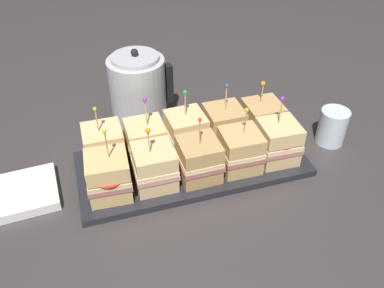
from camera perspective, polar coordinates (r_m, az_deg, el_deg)
The scene contains 15 objects.
ground_plane at distance 1.04m, azimuth 0.00°, elevation -3.19°, with size 6.00×6.00×0.00m, color #383333.
serving_platter at distance 1.03m, azimuth 0.00°, elevation -2.81°, with size 0.57×0.25×0.02m.
sandwich_front_far_left at distance 0.93m, azimuth -11.65°, elevation -4.45°, with size 0.10×0.10×0.18m.
sandwich_front_left at distance 0.94m, azimuth -5.28°, elevation -3.25°, with size 0.10×0.10×0.16m.
sandwich_front_center at distance 0.95m, azimuth 0.84°, elevation -2.22°, with size 0.10×0.10×0.17m.
sandwich_front_right at distance 0.99m, azimuth 6.77°, elevation -0.90°, with size 0.10×0.10×0.17m.
sandwich_front_far_right at distance 1.03m, azimuth 11.94°, elevation 0.29°, with size 0.10×0.10×0.18m.
sandwich_back_far_left at distance 1.01m, azimuth -12.23°, elevation -0.45°, with size 0.10×0.10×0.17m.
sandwich_back_left at distance 1.01m, azimuth -6.50°, elevation 0.37°, with size 0.10×0.10×0.18m.
sandwich_back_center at distance 1.03m, azimuth -0.74°, elevation 1.61°, with size 0.10×0.10×0.17m.
sandwich_back_right at distance 1.06m, azimuth 4.48°, elevation 2.52°, with size 0.10×0.10×0.18m.
sandwich_back_far_right at distance 1.10m, azimuth 9.79°, elevation 3.37°, with size 0.10×0.10×0.16m.
kettle_steel at distance 1.17m, azimuth -7.56°, elevation 7.65°, with size 0.18×0.16×0.22m.
drinking_glass at distance 1.16m, azimuth 19.10°, elevation 2.32°, with size 0.08×0.08×0.10m.
napkin_stack at distance 1.03m, azimuth -22.38°, elevation -6.34°, with size 0.16×0.16×0.02m.
Camera 1 is at (-0.23, -0.75, 0.68)m, focal length 38.00 mm.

